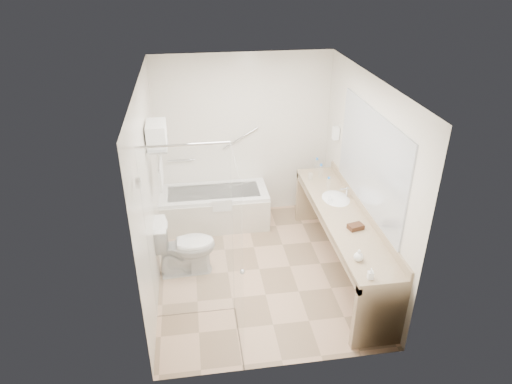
{
  "coord_description": "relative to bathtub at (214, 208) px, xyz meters",
  "views": [
    {
      "loc": [
        -0.75,
        -4.79,
        3.74
      ],
      "look_at": [
        0.0,
        0.3,
        1.0
      ],
      "focal_mm": 32.0,
      "sensor_mm": 36.0,
      "label": 1
    }
  ],
  "objects": [
    {
      "name": "bathtub",
      "position": [
        0.0,
        0.0,
        0.0
      ],
      "size": [
        1.6,
        0.73,
        0.59
      ],
      "color": "white",
      "rests_on": "floor"
    },
    {
      "name": "drinking_glass_far",
      "position": [
        1.44,
        -1.11,
        0.62
      ],
      "size": [
        0.09,
        0.09,
        0.09
      ],
      "primitive_type": "cylinder",
      "rotation": [
        0.0,
        0.0,
        -0.43
      ],
      "color": "silver",
      "rests_on": "vanity_counter"
    },
    {
      "name": "wall_right",
      "position": [
        1.8,
        -1.24,
        0.97
      ],
      "size": [
        0.1,
        3.2,
        2.5
      ],
      "primitive_type": "cube",
      "color": "beige",
      "rests_on": "ground"
    },
    {
      "name": "grab_bar_long",
      "position": [
        0.45,
        0.32,
        0.97
      ],
      "size": [
        0.53,
        0.03,
        0.33
      ],
      "primitive_type": "cylinder",
      "rotation": [
        0.0,
        1.05,
        0.0
      ],
      "color": "silver",
      "rests_on": "wall_back"
    },
    {
      "name": "water_bottle_right",
      "position": [
        1.52,
        -0.14,
        0.67
      ],
      "size": [
        0.06,
        0.06,
        0.21
      ],
      "rotation": [
        0.0,
        0.0,
        -0.34
      ],
      "color": "silver",
      "rests_on": "vanity_counter"
    },
    {
      "name": "sink",
      "position": [
        1.55,
        -0.99,
        0.54
      ],
      "size": [
        0.4,
        0.52,
        0.14
      ],
      "primitive_type": "ellipsoid",
      "color": "white",
      "rests_on": "vanity_counter"
    },
    {
      "name": "wall_back",
      "position": [
        0.5,
        0.36,
        0.97
      ],
      "size": [
        2.6,
        0.1,
        2.5
      ],
      "primitive_type": "cube",
      "color": "beige",
      "rests_on": "ground"
    },
    {
      "name": "ceiling",
      "position": [
        0.5,
        -1.24,
        2.22
      ],
      "size": [
        2.6,
        3.2,
        0.1
      ],
      "primitive_type": "cube",
      "color": "white",
      "rests_on": "wall_back"
    },
    {
      "name": "soap_bottle_a",
      "position": [
        1.4,
        -2.64,
        0.6
      ],
      "size": [
        0.07,
        0.13,
        0.06
      ],
      "primitive_type": "imported",
      "rotation": [
        0.0,
        0.0,
        -0.11
      ],
      "color": "white",
      "rests_on": "vanity_counter"
    },
    {
      "name": "water_bottle_mid",
      "position": [
        1.52,
        -0.73,
        0.66
      ],
      "size": [
        0.06,
        0.06,
        0.19
      ],
      "rotation": [
        0.0,
        0.0,
        -0.12
      ],
      "color": "silver",
      "rests_on": "vanity_counter"
    },
    {
      "name": "faucet",
      "position": [
        1.7,
        -0.99,
        0.65
      ],
      "size": [
        0.03,
        0.03,
        0.14
      ],
      "primitive_type": "cylinder",
      "color": "silver",
      "rests_on": "vanity_counter"
    },
    {
      "name": "wall_front",
      "position": [
        0.5,
        -2.84,
        0.97
      ],
      "size": [
        2.6,
        0.1,
        2.5
      ],
      "primitive_type": "cube",
      "color": "beige",
      "rests_on": "ground"
    },
    {
      "name": "wall_left",
      "position": [
        -0.8,
        -1.24,
        0.97
      ],
      "size": [
        0.1,
        3.2,
        2.5
      ],
      "primitive_type": "cube",
      "color": "beige",
      "rests_on": "ground"
    },
    {
      "name": "vanity_counter",
      "position": [
        1.52,
        -1.39,
        0.36
      ],
      "size": [
        0.55,
        2.7,
        0.95
      ],
      "color": "tan",
      "rests_on": "floor"
    },
    {
      "name": "grab_bar_short",
      "position": [
        -0.45,
        0.32,
        0.67
      ],
      "size": [
        0.4,
        0.03,
        0.03
      ],
      "primitive_type": "cylinder",
      "rotation": [
        0.0,
        1.57,
        0.0
      ],
      "color": "silver",
      "rests_on": "wall_back"
    },
    {
      "name": "toilet",
      "position": [
        -0.45,
        -1.13,
        0.11
      ],
      "size": [
        0.81,
        0.48,
        0.77
      ],
      "primitive_type": "imported",
      "rotation": [
        0.0,
        0.0,
        1.62
      ],
      "color": "white",
      "rests_on": "floor"
    },
    {
      "name": "drinking_glass_near",
      "position": [
        1.36,
        -0.39,
        0.62
      ],
      "size": [
        0.09,
        0.09,
        0.09
      ],
      "primitive_type": "cylinder",
      "rotation": [
        0.0,
        0.0,
        -0.24
      ],
      "color": "silver",
      "rests_on": "vanity_counter"
    },
    {
      "name": "shower_enclosure",
      "position": [
        -0.13,
        -2.16,
        0.79
      ],
      "size": [
        0.96,
        0.91,
        2.11
      ],
      "color": "silver",
      "rests_on": "floor"
    },
    {
      "name": "amenity_basket",
      "position": [
        1.56,
        -1.74,
        0.6
      ],
      "size": [
        0.2,
        0.16,
        0.06
      ],
      "primitive_type": "cube",
      "rotation": [
        0.0,
        0.0,
        0.25
      ],
      "color": "#482B1A",
      "rests_on": "vanity_counter"
    },
    {
      "name": "towel_shelf",
      "position": [
        -0.67,
        -0.89,
        1.48
      ],
      "size": [
        0.24,
        0.55,
        0.81
      ],
      "color": "silver",
      "rests_on": "wall_left"
    },
    {
      "name": "soap_bottle_b",
      "position": [
        1.38,
        -2.33,
        0.63
      ],
      "size": [
        0.15,
        0.16,
        0.1
      ],
      "primitive_type": "imported",
      "rotation": [
        0.0,
        0.0,
        0.41
      ],
      "color": "white",
      "rests_on": "vanity_counter"
    },
    {
      "name": "water_bottle_left",
      "position": [
        1.52,
        -0.36,
        0.67
      ],
      "size": [
        0.07,
        0.07,
        0.21
      ],
      "rotation": [
        0.0,
        0.0,
        0.2
      ],
      "color": "silver",
      "rests_on": "vanity_counter"
    },
    {
      "name": "hairdryer_unit",
      "position": [
        1.75,
        -0.19,
        1.17
      ],
      "size": [
        0.08,
        0.1,
        0.18
      ],
      "primitive_type": "cube",
      "color": "white",
      "rests_on": "wall_right"
    },
    {
      "name": "mirror",
      "position": [
        1.79,
        -1.39,
        1.27
      ],
      "size": [
        0.02,
        2.0,
        1.2
      ],
      "primitive_type": "cube",
      "color": "#ACB1B8",
      "rests_on": "wall_right"
    },
    {
      "name": "floor",
      "position": [
        0.5,
        -1.24,
        -0.28
      ],
      "size": [
        3.2,
        3.2,
        0.0
      ],
      "primitive_type": "plane",
      "color": "tan",
      "rests_on": "ground"
    }
  ]
}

